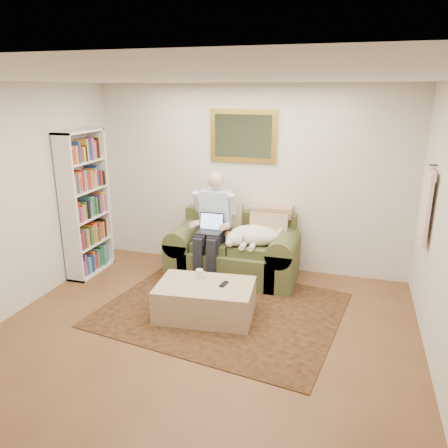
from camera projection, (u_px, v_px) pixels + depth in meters
The scene contains 12 objects.
room_shell at pixel (196, 221), 4.20m from camera, with size 4.51×5.00×2.61m.
rug at pixel (222, 309), 5.20m from camera, with size 2.67×2.14×0.01m, color black.
sofa at pixel (234, 256), 6.05m from camera, with size 1.74×0.88×1.04m.
seated_man at pixel (212, 228), 5.85m from camera, with size 0.57×0.82×1.46m, color #8CB2D8, non-canonical shape.
laptop at pixel (210, 227), 5.78m from camera, with size 0.34×0.27×0.24m.
sleeping_dog at pixel (255, 235), 5.77m from camera, with size 0.72×0.45×0.27m, color white, non-canonical shape.
ottoman at pixel (205, 300), 5.01m from camera, with size 1.09×0.69×0.40m, color tan.
coffee_mug at pixel (199, 274), 5.12m from camera, with size 0.08×0.08×0.10m, color white.
tv_remote at pixel (224, 284), 4.93m from camera, with size 0.05×0.15×0.02m, color black.
bookshelf at pixel (85, 204), 6.01m from camera, with size 0.28×0.80×2.00m, color white, non-canonical shape.
wall_mirror at pixel (243, 136), 5.98m from camera, with size 0.94×0.04×0.72m.
hanging_shirt at pixel (426, 202), 4.72m from camera, with size 0.06×0.52×0.90m, color #FDD1D4, non-canonical shape.
Camera 1 is at (1.42, -3.42, 2.52)m, focal length 35.00 mm.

